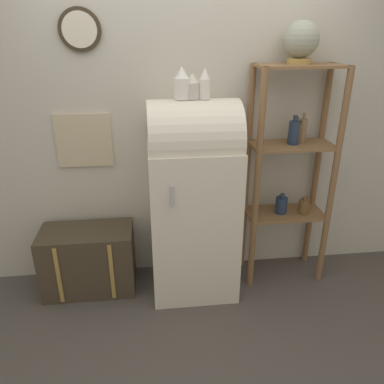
{
  "coord_description": "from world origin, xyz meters",
  "views": [
    {
      "loc": [
        -0.32,
        -2.38,
        2.0
      ],
      "look_at": [
        -0.01,
        0.26,
        0.86
      ],
      "focal_mm": 35.0,
      "sensor_mm": 36.0,
      "label": 1
    }
  ],
  "objects_px": {
    "suitcase_trunk": "(89,260)",
    "vase_center": "(193,87)",
    "refrigerator": "(193,197)",
    "vase_left": "(182,84)",
    "globe": "(301,41)",
    "vase_right": "(205,85)"
  },
  "relations": [
    {
      "from": "refrigerator",
      "to": "suitcase_trunk",
      "type": "bearing_deg",
      "value": 176.16
    },
    {
      "from": "globe",
      "to": "vase_center",
      "type": "height_order",
      "value": "globe"
    },
    {
      "from": "globe",
      "to": "vase_right",
      "type": "height_order",
      "value": "globe"
    },
    {
      "from": "refrigerator",
      "to": "vase_left",
      "type": "height_order",
      "value": "vase_left"
    },
    {
      "from": "globe",
      "to": "suitcase_trunk",
      "type": "bearing_deg",
      "value": -177.52
    },
    {
      "from": "vase_left",
      "to": "refrigerator",
      "type": "bearing_deg",
      "value": -3.15
    },
    {
      "from": "refrigerator",
      "to": "globe",
      "type": "distance_m",
      "value": 1.38
    },
    {
      "from": "vase_center",
      "to": "vase_right",
      "type": "distance_m",
      "value": 0.09
    },
    {
      "from": "suitcase_trunk",
      "to": "vase_center",
      "type": "relative_size",
      "value": 4.28
    },
    {
      "from": "suitcase_trunk",
      "to": "vase_right",
      "type": "xyz_separation_m",
      "value": [
        0.94,
        -0.06,
        1.39
      ]
    },
    {
      "from": "refrigerator",
      "to": "vase_right",
      "type": "xyz_separation_m",
      "value": [
        0.08,
        -0.0,
        0.85
      ]
    },
    {
      "from": "globe",
      "to": "vase_left",
      "type": "bearing_deg",
      "value": -171.82
    },
    {
      "from": "refrigerator",
      "to": "vase_right",
      "type": "height_order",
      "value": "vase_right"
    },
    {
      "from": "refrigerator",
      "to": "vase_left",
      "type": "bearing_deg",
      "value": 176.85
    },
    {
      "from": "refrigerator",
      "to": "vase_left",
      "type": "relative_size",
      "value": 7.15
    },
    {
      "from": "vase_right",
      "to": "vase_center",
      "type": "bearing_deg",
      "value": 171.31
    },
    {
      "from": "globe",
      "to": "vase_center",
      "type": "bearing_deg",
      "value": -171.35
    },
    {
      "from": "globe",
      "to": "vase_right",
      "type": "distance_m",
      "value": 0.78
    },
    {
      "from": "vase_center",
      "to": "vase_right",
      "type": "bearing_deg",
      "value": -8.69
    },
    {
      "from": "vase_right",
      "to": "vase_left",
      "type": "bearing_deg",
      "value": 176.79
    },
    {
      "from": "vase_right",
      "to": "globe",
      "type": "bearing_deg",
      "value": 10.64
    },
    {
      "from": "vase_center",
      "to": "vase_left",
      "type": "bearing_deg",
      "value": -177.0
    }
  ]
}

